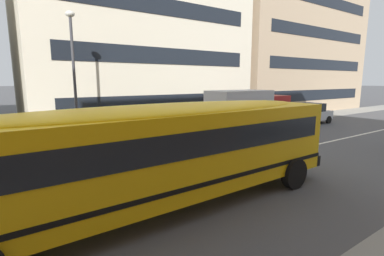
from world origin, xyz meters
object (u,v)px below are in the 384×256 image
object	(u,v)px
parked_car_silver_end_of_row	(310,113)
street_lamp	(73,63)
box_truck	(248,109)
school_bus	(154,149)

from	to	relation	value
parked_car_silver_end_of_row	street_lamp	xyz separation A→B (m)	(-17.37, 2.03, 3.47)
box_truck	street_lamp	world-z (taller)	street_lamp
school_bus	parked_car_silver_end_of_row	xyz separation A→B (m)	(17.35, 6.70, -0.85)
school_bus	box_truck	size ratio (longest dim) A/B	2.10
school_bus	box_truck	xyz separation A→B (m)	(10.45, 6.87, -0.15)
parked_car_silver_end_of_row	street_lamp	bearing A→B (deg)	173.43
street_lamp	box_truck	bearing A→B (deg)	-10.09
parked_car_silver_end_of_row	street_lamp	world-z (taller)	street_lamp
school_bus	street_lamp	xyz separation A→B (m)	(-0.02, 8.73, 2.62)
school_bus	parked_car_silver_end_of_row	world-z (taller)	school_bus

